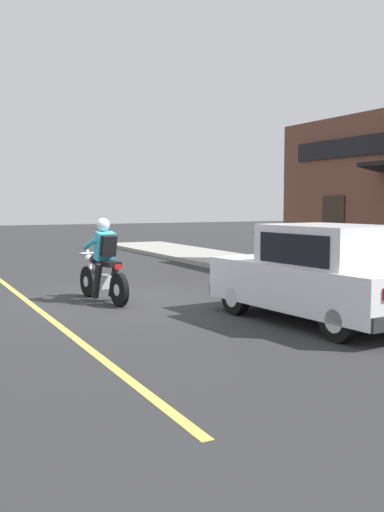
% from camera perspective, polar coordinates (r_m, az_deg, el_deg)
% --- Properties ---
extents(ground_plane, '(80.00, 80.00, 0.00)m').
position_cam_1_polar(ground_plane, '(11.89, -6.21, -4.18)').
color(ground_plane, '#2B2B2D').
extents(sidewalk_curb, '(2.60, 22.00, 0.14)m').
position_cam_1_polar(sidewalk_curb, '(16.96, 7.54, -1.16)').
color(sidewalk_curb, '#9E9B93').
rests_on(sidewalk_curb, ground).
extents(lane_stripe, '(0.12, 19.80, 0.01)m').
position_cam_1_polar(lane_stripe, '(14.33, -17.13, -2.76)').
color(lane_stripe, '#D1C64C').
rests_on(lane_stripe, ground).
extents(motorcycle_with_rider, '(0.63, 2.02, 1.62)m').
position_cam_1_polar(motorcycle_with_rider, '(11.69, -8.44, -1.02)').
color(motorcycle_with_rider, black).
rests_on(motorcycle_with_rider, ground).
extents(car_hatchback, '(2.00, 3.92, 1.57)m').
position_cam_1_polar(car_hatchback, '(9.73, 12.03, -1.79)').
color(car_hatchback, black).
rests_on(car_hatchback, ground).
extents(traffic_cone, '(0.36, 0.36, 0.60)m').
position_cam_1_polar(traffic_cone, '(17.56, 7.65, 0.24)').
color(traffic_cone, black).
rests_on(traffic_cone, sidewalk_curb).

